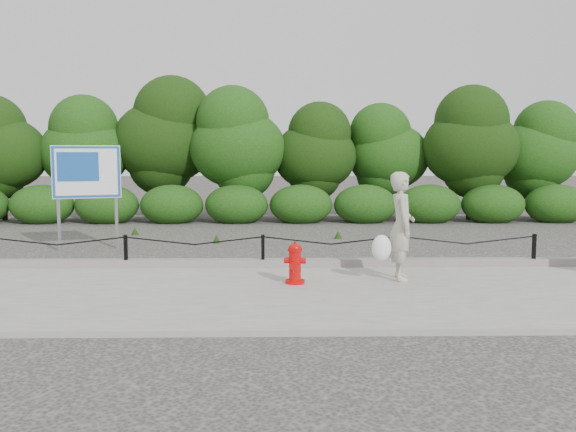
# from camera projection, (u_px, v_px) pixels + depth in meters

# --- Properties ---
(ground) EXTENTS (90.00, 90.00, 0.00)m
(ground) POSITION_uv_depth(u_px,v_px,m) (263.00, 271.00, 11.18)
(ground) COLOR #2D2B28
(ground) RESTS_ON ground
(sidewalk) EXTENTS (14.00, 4.00, 0.08)m
(sidewalk) POSITION_uv_depth(u_px,v_px,m) (260.00, 294.00, 9.18)
(sidewalk) COLOR gray
(sidewalk) RESTS_ON ground
(curb) EXTENTS (14.00, 0.22, 0.14)m
(curb) POSITION_uv_depth(u_px,v_px,m) (263.00, 263.00, 11.21)
(curb) COLOR slate
(curb) RESTS_ON sidewalk
(chain_barrier) EXTENTS (10.06, 0.06, 0.60)m
(chain_barrier) POSITION_uv_depth(u_px,v_px,m) (263.00, 247.00, 11.13)
(chain_barrier) COLOR black
(chain_barrier) RESTS_ON sidewalk
(treeline) EXTENTS (20.13, 3.60, 4.56)m
(treeline) POSITION_uv_depth(u_px,v_px,m) (267.00, 145.00, 19.83)
(treeline) COLOR black
(treeline) RESTS_ON ground
(fire_hydrant) EXTENTS (0.36, 0.38, 0.68)m
(fire_hydrant) POSITION_uv_depth(u_px,v_px,m) (295.00, 263.00, 9.75)
(fire_hydrant) COLOR #C40807
(fire_hydrant) RESTS_ON sidewalk
(pedestrian) EXTENTS (0.75, 0.68, 1.78)m
(pedestrian) POSITION_uv_depth(u_px,v_px,m) (400.00, 227.00, 9.99)
(pedestrian) COLOR #B0AC97
(pedestrian) RESTS_ON sidewalk
(advertising_sign) EXTENTS (1.39, 0.54, 2.33)m
(advertising_sign) POSITION_uv_depth(u_px,v_px,m) (86.00, 177.00, 13.41)
(advertising_sign) COLOR slate
(advertising_sign) RESTS_ON ground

